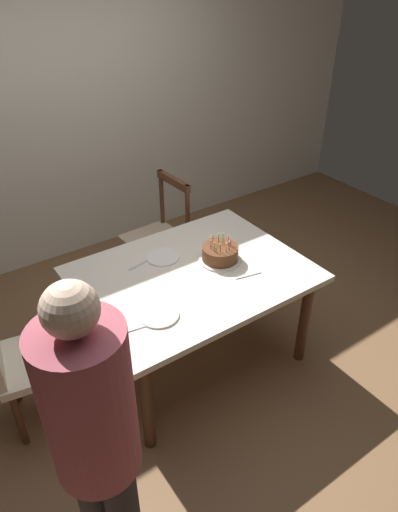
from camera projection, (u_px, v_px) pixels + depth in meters
ground at (193, 355)px, 3.30m from camera, size 6.40×6.40×0.00m
back_wall at (68, 111)px, 3.85m from camera, size 6.40×0.10×2.60m
dining_table at (193, 283)px, 2.94m from camera, size 1.41×1.08×0.73m
birthday_cake at (220, 254)px, 2.98m from camera, size 0.28×0.28×0.17m
plate_near_celebrant at (159, 315)px, 2.54m from camera, size 0.22×0.22×0.01m
plate_far_side at (163, 257)px, 3.02m from camera, size 0.22×0.22×0.01m
fork_near_celebrant at (135, 329)px, 2.45m from camera, size 0.18×0.04×0.01m
fork_far_side at (140, 264)px, 2.96m from camera, size 0.18×0.05×0.01m
fork_near_guest at (248, 275)px, 2.86m from camera, size 0.18×0.05×0.01m
chair_spindle_back at (158, 239)px, 3.75m from camera, size 0.46×0.46×0.95m
chair_upholstered at (18, 354)px, 2.57m from camera, size 0.51×0.51×0.95m
person_celebrant at (96, 438)px, 1.68m from camera, size 0.32×0.32×1.63m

